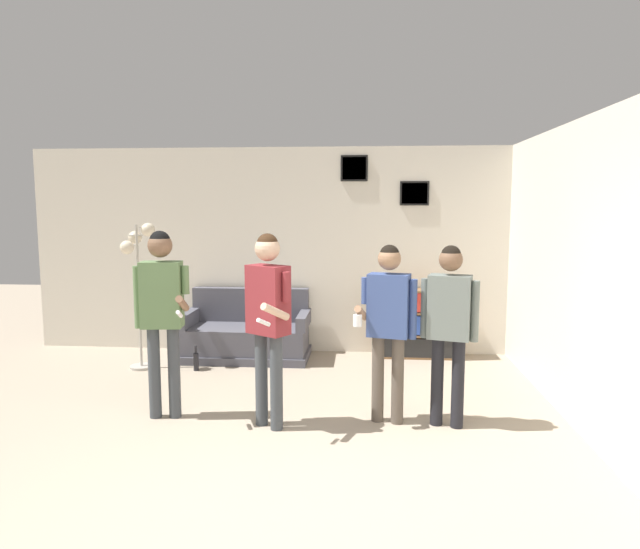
# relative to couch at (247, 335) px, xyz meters

# --- Properties ---
(ground_plane) EXTENTS (20.00, 20.00, 0.00)m
(ground_plane) POSITION_rel_couch_xyz_m (0.79, -3.75, -0.29)
(ground_plane) COLOR gray
(wall_back) EXTENTS (7.50, 0.08, 2.70)m
(wall_back) POSITION_rel_couch_xyz_m (0.80, 0.42, 1.07)
(wall_back) COLOR silver
(wall_back) RESTS_ON ground_plane
(wall_right) EXTENTS (0.06, 6.54, 2.70)m
(wall_right) POSITION_rel_couch_xyz_m (3.38, -1.68, 1.06)
(wall_right) COLOR silver
(wall_right) RESTS_ON ground_plane
(couch) EXTENTS (1.60, 0.80, 0.86)m
(couch) POSITION_rel_couch_xyz_m (0.00, 0.00, 0.00)
(couch) COLOR #4C4C56
(couch) RESTS_ON ground_plane
(bookshelf) EXTENTS (1.08, 0.30, 0.88)m
(bookshelf) POSITION_rel_couch_xyz_m (2.20, 0.20, 0.15)
(bookshelf) COLOR brown
(bookshelf) RESTS_ON ground_plane
(floor_lamp) EXTENTS (0.37, 0.40, 1.74)m
(floor_lamp) POSITION_rel_couch_xyz_m (-1.17, -0.57, 0.99)
(floor_lamp) COLOR #ADA89E
(floor_lamp) RESTS_ON ground_plane
(person_player_foreground_left) EXTENTS (0.53, 0.45, 1.72)m
(person_player_foreground_left) POSITION_rel_couch_xyz_m (-0.33, -2.12, 0.78)
(person_player_foreground_left) COLOR #3D4247
(person_player_foreground_left) RESTS_ON ground_plane
(person_player_foreground_center) EXTENTS (0.43, 0.60, 1.71)m
(person_player_foreground_center) POSITION_rel_couch_xyz_m (0.67, -2.27, 0.77)
(person_player_foreground_center) COLOR #3D4247
(person_player_foreground_center) RESTS_ON ground_plane
(person_watcher_holding_cup) EXTENTS (0.55, 0.38, 1.61)m
(person_watcher_holding_cup) POSITION_rel_couch_xyz_m (1.71, -2.07, 0.69)
(person_watcher_holding_cup) COLOR brown
(person_watcher_holding_cup) RESTS_ON ground_plane
(person_spectator_near_bookshelf) EXTENTS (0.48, 0.29, 1.61)m
(person_spectator_near_bookshelf) POSITION_rel_couch_xyz_m (2.24, -2.13, 0.69)
(person_spectator_near_bookshelf) COLOR black
(person_spectator_near_bookshelf) RESTS_ON ground_plane
(bottle_on_floor) EXTENTS (0.06, 0.06, 0.30)m
(bottle_on_floor) POSITION_rel_couch_xyz_m (-0.48, -0.63, -0.17)
(bottle_on_floor) COLOR black
(bottle_on_floor) RESTS_ON ground_plane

